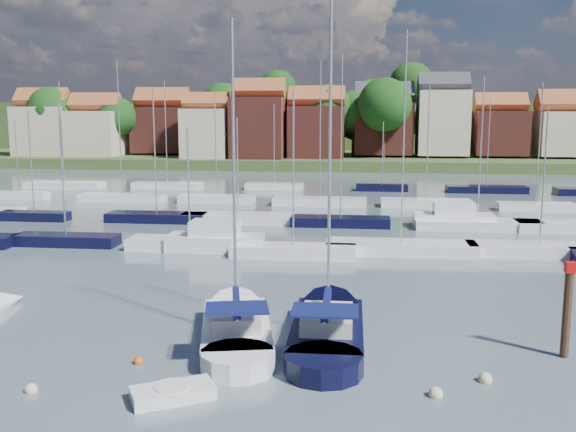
# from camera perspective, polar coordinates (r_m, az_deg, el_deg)

# --- Properties ---
(ground) EXTENTS (260.00, 260.00, 0.00)m
(ground) POSITION_cam_1_polar(r_m,az_deg,el_deg) (66.34, 1.93, 0.48)
(ground) COLOR #424F59
(ground) RESTS_ON ground
(sailboat_centre) EXTENTS (5.29, 11.65, 15.33)m
(sailboat_centre) POSITION_cam_1_polar(r_m,az_deg,el_deg) (30.68, -4.66, -9.42)
(sailboat_centre) COLOR white
(sailboat_centre) RESTS_ON ground
(sailboat_navy) EXTENTS (3.31, 11.91, 16.43)m
(sailboat_navy) POSITION_cam_1_polar(r_m,az_deg,el_deg) (30.63, 3.65, -9.44)
(sailboat_navy) COLOR black
(sailboat_navy) RESTS_ON ground
(tender) EXTENTS (3.20, 2.59, 0.63)m
(tender) POSITION_cam_1_polar(r_m,az_deg,el_deg) (24.10, -10.21, -15.23)
(tender) COLOR white
(tender) RESTS_ON ground
(timber_piling) EXTENTS (0.40, 0.40, 6.34)m
(timber_piling) POSITION_cam_1_polar(r_m,az_deg,el_deg) (29.54, 23.44, -9.50)
(timber_piling) COLOR #4C331E
(timber_piling) RESTS_ON ground
(buoy_b) EXTENTS (0.48, 0.48, 0.48)m
(buoy_b) POSITION_cam_1_polar(r_m,az_deg,el_deg) (26.16, -21.85, -14.33)
(buoy_b) COLOR beige
(buoy_b) RESTS_ON ground
(buoy_c) EXTENTS (0.42, 0.42, 0.42)m
(buoy_c) POSITION_cam_1_polar(r_m,az_deg,el_deg) (27.55, -13.14, -12.66)
(buoy_c) COLOR #D85914
(buoy_c) RESTS_ON ground
(buoy_d) EXTENTS (0.51, 0.51, 0.51)m
(buoy_d) POSITION_cam_1_polar(r_m,az_deg,el_deg) (25.62, 3.50, -14.15)
(buoy_d) COLOR beige
(buoy_d) RESTS_ON ground
(buoy_e) EXTENTS (0.49, 0.49, 0.49)m
(buoy_e) POSITION_cam_1_polar(r_m,az_deg,el_deg) (33.32, 5.37, -8.54)
(buoy_e) COLOR #D85914
(buoy_e) RESTS_ON ground
(buoy_f) EXTENTS (0.53, 0.53, 0.53)m
(buoy_f) POSITION_cam_1_polar(r_m,az_deg,el_deg) (26.34, 17.11, -13.89)
(buoy_f) COLOR beige
(buoy_f) RESTS_ON ground
(buoy_g) EXTENTS (0.53, 0.53, 0.53)m
(buoy_g) POSITION_cam_1_polar(r_m,az_deg,el_deg) (24.64, 12.97, -15.38)
(buoy_g) COLOR beige
(buoy_g) RESTS_ON ground
(marina_field) EXTENTS (79.62, 41.41, 15.93)m
(marina_field) POSITION_cam_1_polar(r_m,az_deg,el_deg) (61.36, 3.33, 0.16)
(marina_field) COLOR white
(marina_field) RESTS_ON ground
(far_shore_town) EXTENTS (212.46, 90.00, 22.27)m
(far_shore_town) POSITION_cam_1_polar(r_m,az_deg,el_deg) (158.12, 5.57, 7.27)
(far_shore_town) COLOR #42552A
(far_shore_town) RESTS_ON ground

